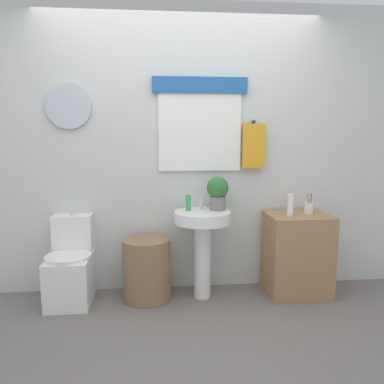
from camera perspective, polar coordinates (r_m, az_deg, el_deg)
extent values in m
plane|color=slate|center=(2.79, -0.14, -22.64)|extent=(8.00, 8.00, 0.00)
cube|color=silver|center=(3.53, -1.82, 6.26)|extent=(4.40, 0.10, 2.60)
cube|color=white|center=(3.48, 1.18, 9.00)|extent=(0.75, 0.03, 0.70)
cube|color=#235BA3|center=(3.49, 1.23, 15.75)|extent=(0.85, 0.04, 0.14)
cylinder|color=silver|center=(3.54, -18.05, 12.13)|extent=(0.39, 0.03, 0.39)
cylinder|color=black|center=(3.55, 9.23, 10.37)|extent=(0.02, 0.06, 0.02)
cube|color=gold|center=(3.53, 9.22, 6.81)|extent=(0.20, 0.05, 0.40)
cube|color=white|center=(3.54, -17.73, -12.34)|extent=(0.36, 0.50, 0.41)
cylinder|color=white|center=(3.41, -18.12, -9.23)|extent=(0.38, 0.38, 0.03)
cube|color=white|center=(3.58, -17.42, -5.86)|extent=(0.34, 0.18, 0.33)
cylinder|color=silver|center=(3.55, -17.55, -3.15)|extent=(0.04, 0.04, 0.02)
cylinder|color=#846647|center=(3.43, -6.83, -11.42)|extent=(0.42, 0.42, 0.55)
cylinder|color=white|center=(3.43, 1.57, -10.17)|extent=(0.15, 0.15, 0.68)
cylinder|color=white|center=(3.32, 1.59, -3.77)|extent=(0.49, 0.49, 0.10)
cylinder|color=silver|center=(3.42, 1.36, -1.71)|extent=(0.03, 0.03, 0.10)
cube|color=#9E754C|center=(3.62, 15.50, -8.99)|extent=(0.55, 0.44, 0.74)
cylinder|color=green|center=(3.34, -0.55, -1.62)|extent=(0.05, 0.05, 0.14)
cylinder|color=slate|center=(3.38, 3.84, -1.67)|extent=(0.14, 0.14, 0.12)
sphere|color=#2D7033|center=(3.36, 3.86, 0.66)|extent=(0.19, 0.19, 0.19)
cylinder|color=white|center=(3.44, 14.55, -1.89)|extent=(0.05, 0.05, 0.19)
cylinder|color=silver|center=(3.57, 17.09, -2.37)|extent=(0.08, 0.08, 0.10)
cylinder|color=red|center=(3.57, 17.38, -1.65)|extent=(0.01, 0.02, 0.18)
cylinder|color=yellow|center=(3.57, 16.86, -1.63)|extent=(0.02, 0.02, 0.18)
cylinder|color=green|center=(3.55, 17.04, -1.70)|extent=(0.03, 0.02, 0.18)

